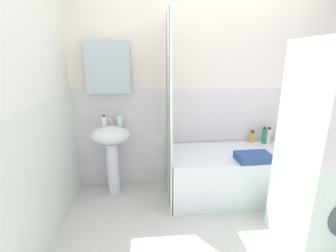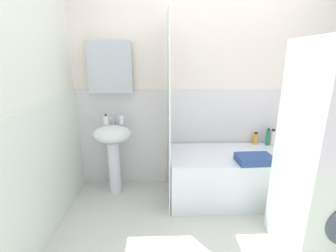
{
  "view_description": "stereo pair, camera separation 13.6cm",
  "coord_description": "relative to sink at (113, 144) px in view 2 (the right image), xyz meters",
  "views": [
    {
      "loc": [
        -0.68,
        -1.52,
        1.55
      ],
      "look_at": [
        -0.47,
        0.85,
        0.87
      ],
      "focal_mm": 25.27,
      "sensor_mm": 36.0,
      "label": 1
    },
    {
      "loc": [
        -0.55,
        -1.53,
        1.55
      ],
      "look_at": [
        -0.47,
        0.85,
        0.87
      ],
      "focal_mm": 25.27,
      "sensor_mm": 36.0,
      "label": 2
    }
  ],
  "objects": [
    {
      "name": "shower_curtain",
      "position": [
        0.64,
        -0.16,
        0.39
      ],
      "size": [
        0.01,
        0.7,
        2.0
      ],
      "color": "white",
      "rests_on": "ground_plane"
    },
    {
      "name": "bathtub",
      "position": [
        1.39,
        -0.16,
        -0.34
      ],
      "size": [
        1.48,
        0.7,
        0.54
      ],
      "primitive_type": "cube",
      "color": "white",
      "rests_on": "ground_plane"
    },
    {
      "name": "washer_dryer_stack",
      "position": [
        1.82,
        -0.96,
        0.24
      ],
      "size": [
        0.58,
        0.58,
        1.69
      ],
      "color": "white",
      "rests_on": "ground_plane"
    },
    {
      "name": "shampoo_bottle",
      "position": [
        1.9,
        0.1,
        0.03
      ],
      "size": [
        0.05,
        0.05,
        0.2
      ],
      "color": "white",
      "rests_on": "bathtub"
    },
    {
      "name": "conditioner_bottle",
      "position": [
        2.03,
        0.09,
        0.01
      ],
      "size": [
        0.06,
        0.06,
        0.16
      ],
      "color": "#C65464",
      "rests_on": "bathtub"
    },
    {
      "name": "sink",
      "position": [
        0.0,
        0.0,
        0.0
      ],
      "size": [
        0.44,
        0.34,
        0.83
      ],
      "color": "white",
      "rests_on": "ground_plane"
    },
    {
      "name": "toothbrush_cup",
      "position": [
        0.1,
        0.06,
        0.27
      ],
      "size": [
        0.06,
        0.06,
        0.1
      ],
      "primitive_type": "cylinder",
      "color": "white",
      "rests_on": "sink"
    },
    {
      "name": "wall_left_tiled",
      "position": [
        -0.47,
        -0.69,
        0.51
      ],
      "size": [
        0.07,
        1.81,
        2.4
      ],
      "color": "white",
      "rests_on": "ground_plane"
    },
    {
      "name": "towel_folded",
      "position": [
        1.49,
        -0.4,
        -0.03
      ],
      "size": [
        0.36,
        0.24,
        0.08
      ],
      "primitive_type": "cube",
      "rotation": [
        0.0,
        0.0,
        0.04
      ],
      "color": "#304B89",
      "rests_on": "bathtub"
    },
    {
      "name": "soap_dispenser",
      "position": [
        -0.07,
        0.04,
        0.27
      ],
      "size": [
        0.06,
        0.06,
        0.13
      ],
      "color": "white",
      "rests_on": "sink"
    },
    {
      "name": "faucet",
      "position": [
        -0.0,
        0.08,
        0.28
      ],
      "size": [
        0.03,
        0.12,
        0.12
      ],
      "color": "silver",
      "rests_on": "sink"
    },
    {
      "name": "body_wash_bottle",
      "position": [
        1.71,
        0.13,
        0.0
      ],
      "size": [
        0.05,
        0.05,
        0.16
      ],
      "color": "gold",
      "rests_on": "bathtub"
    },
    {
      "name": "wall_back_tiled",
      "position": [
        1.03,
        0.23,
        0.53
      ],
      "size": [
        3.6,
        0.18,
        2.4
      ],
      "color": "white",
      "rests_on": "ground_plane"
    },
    {
      "name": "lotion_bottle",
      "position": [
        1.84,
        0.1,
        0.03
      ],
      "size": [
        0.05,
        0.05,
        0.21
      ],
      "color": "#247D5C",
      "rests_on": "bathtub"
    }
  ]
}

